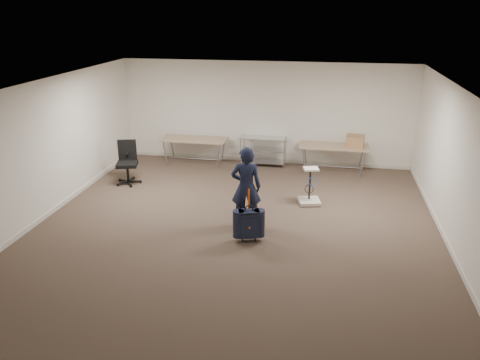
# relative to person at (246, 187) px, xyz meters

# --- Properties ---
(ground) EXTENTS (9.00, 9.00, 0.00)m
(ground) POSITION_rel_person_xyz_m (-0.18, -0.35, -0.82)
(ground) COLOR #4C3B2E
(ground) RESTS_ON ground
(room_shell) EXTENTS (8.00, 9.00, 9.00)m
(room_shell) POSITION_rel_person_xyz_m (-0.18, 1.03, -0.77)
(room_shell) COLOR white
(room_shell) RESTS_ON ground
(folding_table_left) EXTENTS (1.80, 0.75, 0.73)m
(folding_table_left) POSITION_rel_person_xyz_m (-2.08, 3.60, -0.14)
(folding_table_left) COLOR #947A5A
(folding_table_left) RESTS_ON ground
(folding_table_right) EXTENTS (1.80, 0.75, 0.73)m
(folding_table_right) POSITION_rel_person_xyz_m (1.72, 3.60, -0.14)
(folding_table_right) COLOR #947A5A
(folding_table_right) RESTS_ON ground
(wire_shelf) EXTENTS (1.22, 0.47, 0.80)m
(wire_shelf) POSITION_rel_person_xyz_m (-0.18, 3.85, -0.38)
(wire_shelf) COLOR silver
(wire_shelf) RESTS_ON ground
(person) EXTENTS (0.65, 0.48, 1.64)m
(person) POSITION_rel_person_xyz_m (0.00, 0.00, 0.00)
(person) COLOR black
(person) RESTS_ON ground
(suitcase) EXTENTS (0.43, 0.32, 1.05)m
(suitcase) POSITION_rel_person_xyz_m (0.17, -0.68, -0.46)
(suitcase) COLOR #161832
(suitcase) RESTS_ON ground
(office_chair) EXTENTS (0.65, 0.65, 1.07)m
(office_chair) POSITION_rel_person_xyz_m (-3.30, 1.84, -0.50)
(office_chair) COLOR black
(office_chair) RESTS_ON ground
(equipment_cart) EXTENTS (0.55, 0.55, 0.84)m
(equipment_cart) POSITION_rel_person_xyz_m (1.21, 1.33, -0.60)
(equipment_cart) COLOR beige
(equipment_cart) RESTS_ON ground
(cardboard_box) EXTENTS (0.48, 0.38, 0.33)m
(cardboard_box) POSITION_rel_person_xyz_m (2.25, 3.52, 0.08)
(cardboard_box) COLOR olive
(cardboard_box) RESTS_ON folding_table_right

